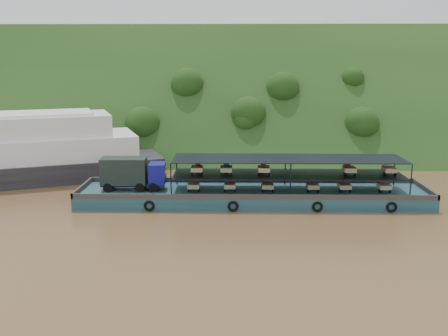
{
  "coord_description": "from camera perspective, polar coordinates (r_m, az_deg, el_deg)",
  "views": [
    {
      "loc": [
        -1.13,
        -47.44,
        14.25
      ],
      "look_at": [
        -2.0,
        3.0,
        3.2
      ],
      "focal_mm": 40.0,
      "sensor_mm": 36.0,
      "label": 1
    }
  ],
  "objects": [
    {
      "name": "hillside",
      "position": [
        84.66,
        1.74,
        2.66
      ],
      "size": [
        140.0,
        39.6,
        39.6
      ],
      "primitive_type": "cube",
      "rotation": [
        0.79,
        0.0,
        0.0
      ],
      "color": "#143312",
      "rests_on": "ground"
    },
    {
      "name": "ground",
      "position": [
        49.55,
        2.26,
        -4.37
      ],
      "size": [
        160.0,
        160.0,
        0.0
      ],
      "primitive_type": "plane",
      "color": "brown",
      "rests_on": "ground"
    },
    {
      "name": "cargo_barge",
      "position": [
        50.78,
        2.27,
        -2.65
      ],
      "size": [
        35.0,
        7.18,
        4.54
      ],
      "color": "#16394D",
      "rests_on": "ground"
    }
  ]
}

